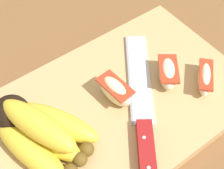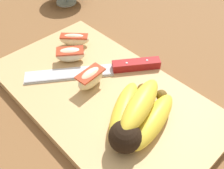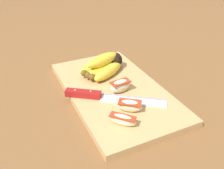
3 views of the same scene
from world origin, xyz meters
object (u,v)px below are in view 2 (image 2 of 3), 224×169
Objects in this scene: banana_bunch at (137,116)px; apple_wedge_far at (74,39)px; apple_wedge_near at (92,77)px; chefs_knife at (113,68)px; apple_wedge_middle at (70,54)px.

banana_bunch reaches higher than apple_wedge_far.
apple_wedge_far is at bearing 156.19° from apple_wedge_near.
banana_bunch reaches higher than chefs_knife.
apple_wedge_near is at bearing -23.81° from apple_wedge_far.
banana_bunch is at bearing -3.95° from apple_wedge_near.
apple_wedge_near is at bearing 176.05° from banana_bunch.
apple_wedge_far reaches higher than chefs_knife.
apple_wedge_middle is 1.06× the size of apple_wedge_far.
apple_wedge_far is at bearing -178.50° from chefs_knife.
apple_wedge_middle is at bearing 169.92° from apple_wedge_near.
apple_wedge_near is at bearing -10.08° from apple_wedge_middle.
apple_wedge_middle reaches higher than chefs_knife.
apple_wedge_near is 0.96× the size of apple_wedge_middle.
chefs_knife is 3.68× the size of apple_wedge_middle.
apple_wedge_middle is (-0.09, -0.04, 0.01)m from chefs_knife.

